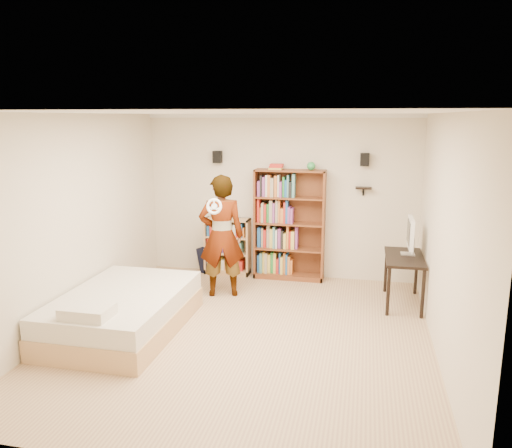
{
  "coord_description": "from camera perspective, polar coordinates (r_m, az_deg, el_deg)",
  "views": [
    {
      "loc": [
        1.37,
        -5.61,
        2.65
      ],
      "look_at": [
        0.0,
        0.6,
        1.28
      ],
      "focal_mm": 35.0,
      "sensor_mm": 36.0,
      "label": 1
    }
  ],
  "objects": [
    {
      "name": "navy_bag",
      "position": [
        8.7,
        -5.46,
        -4.03
      ],
      "size": [
        0.4,
        0.33,
        0.47
      ],
      "primitive_type": null,
      "rotation": [
        0.0,
        0.0,
        -0.33
      ],
      "color": "black",
      "rests_on": "ground"
    },
    {
      "name": "wii_wheel",
      "position": [
        7.01,
        -4.8,
        2.02
      ],
      "size": [
        0.23,
        0.09,
        0.23
      ],
      "primitive_type": "torus",
      "rotation": [
        1.36,
        0.0,
        0.0
      ],
      "color": "white",
      "rests_on": "person"
    },
    {
      "name": "daybed",
      "position": [
        6.58,
        -14.95,
        -9.11
      ],
      "size": [
        1.38,
        2.13,
        0.63
      ],
      "primitive_type": null,
      "color": "beige",
      "rests_on": "ground"
    },
    {
      "name": "tall_bookshelf",
      "position": [
        8.22,
        3.84,
        -0.12
      ],
      "size": [
        1.15,
        0.34,
        1.82
      ],
      "primitive_type": null,
      "color": "brown",
      "rests_on": "ground"
    },
    {
      "name": "low_bookshelf",
      "position": [
        8.56,
        -3.27,
        -2.56
      ],
      "size": [
        0.77,
        0.29,
        0.97
      ],
      "primitive_type": null,
      "color": "tan",
      "rests_on": "ground"
    },
    {
      "name": "speaker_left",
      "position": [
        8.39,
        -4.43,
        7.65
      ],
      "size": [
        0.14,
        0.12,
        0.2
      ],
      "primitive_type": "cube",
      "color": "black",
      "rests_on": "room_shell"
    },
    {
      "name": "ground",
      "position": [
        6.35,
        -1.22,
        -12.53
      ],
      "size": [
        4.5,
        5.0,
        0.01
      ],
      "primitive_type": "cube",
      "color": "tan",
      "rests_on": "ground"
    },
    {
      "name": "wall_shelf",
      "position": [
        8.1,
        12.18,
        4.05
      ],
      "size": [
        0.25,
        0.16,
        0.02
      ],
      "primitive_type": "cube",
      "color": "black",
      "rests_on": "room_shell"
    },
    {
      "name": "room_shell",
      "position": [
        5.84,
        -1.3,
        3.37
      ],
      "size": [
        4.52,
        5.02,
        2.71
      ],
      "color": "beige",
      "rests_on": "ground"
    },
    {
      "name": "computer_desk",
      "position": [
        7.5,
        16.46,
        -6.18
      ],
      "size": [
        0.52,
        1.05,
        0.71
      ],
      "primitive_type": null,
      "color": "black",
      "rests_on": "ground"
    },
    {
      "name": "crown_molding",
      "position": [
        5.77,
        -1.34,
        12.32
      ],
      "size": [
        4.5,
        5.0,
        0.06
      ],
      "color": "white",
      "rests_on": "room_shell"
    },
    {
      "name": "speaker_right",
      "position": [
        8.04,
        12.33,
        7.21
      ],
      "size": [
        0.14,
        0.12,
        0.2
      ],
      "primitive_type": "cube",
      "color": "black",
      "rests_on": "room_shell"
    },
    {
      "name": "imac",
      "position": [
        7.44,
        17.06,
        -1.35
      ],
      "size": [
        0.14,
        0.54,
        0.54
      ],
      "primitive_type": null,
      "rotation": [
        0.0,
        0.0,
        -0.05
      ],
      "color": "white",
      "rests_on": "computer_desk"
    },
    {
      "name": "person",
      "position": [
        7.43,
        -3.96,
        -1.37
      ],
      "size": [
        0.77,
        0.62,
        1.84
      ],
      "primitive_type": "imported",
      "rotation": [
        0.0,
        0.0,
        3.44
      ],
      "color": "black",
      "rests_on": "ground"
    }
  ]
}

